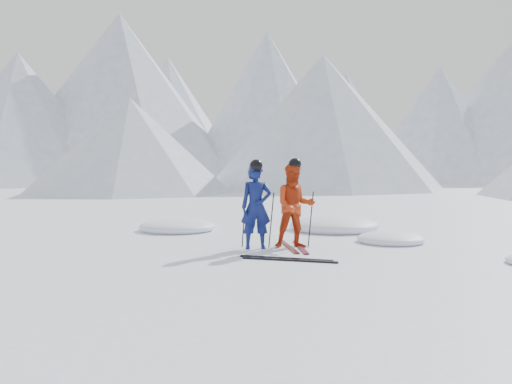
# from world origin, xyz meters

# --- Properties ---
(ground) EXTENTS (160.00, 160.00, 0.00)m
(ground) POSITION_xyz_m (0.00, 0.00, 0.00)
(ground) COLOR white
(ground) RESTS_ON ground
(mountain_range) EXTENTS (106.15, 62.94, 15.53)m
(mountain_range) POSITION_xyz_m (5.71, 35.31, 6.72)
(mountain_range) COLOR #B2BCD1
(mountain_range) RESTS_ON ground
(skier_blue) EXTENTS (0.72, 0.61, 1.67)m
(skier_blue) POSITION_xyz_m (-1.49, -0.07, 0.83)
(skier_blue) COLOR #0D1752
(skier_blue) RESTS_ON ground
(skier_red) EXTENTS (1.00, 0.89, 1.70)m
(skier_red) POSITION_xyz_m (-0.78, 0.26, 0.85)
(skier_red) COLOR red
(skier_red) RESTS_ON ground
(pole_blue_left) EXTENTS (0.11, 0.08, 1.11)m
(pole_blue_left) POSITION_xyz_m (-1.79, 0.08, 0.56)
(pole_blue_left) COLOR black
(pole_blue_left) RESTS_ON ground
(pole_blue_right) EXTENTS (0.11, 0.07, 1.11)m
(pole_blue_right) POSITION_xyz_m (-1.24, 0.18, 0.56)
(pole_blue_right) COLOR black
(pole_blue_right) RESTS_ON ground
(pole_red_left) EXTENTS (0.11, 0.09, 1.13)m
(pole_red_left) POSITION_xyz_m (-1.08, 0.51, 0.57)
(pole_red_left) COLOR black
(pole_red_left) RESTS_ON ground
(pole_red_right) EXTENTS (0.11, 0.08, 1.13)m
(pole_red_right) POSITION_xyz_m (-0.48, 0.41, 0.57)
(pole_red_right) COLOR black
(pole_red_right) RESTS_ON ground
(ski_worn_left) EXTENTS (0.74, 1.60, 0.03)m
(ski_worn_left) POSITION_xyz_m (-0.90, 0.26, 0.01)
(ski_worn_left) COLOR black
(ski_worn_left) RESTS_ON ground
(ski_worn_right) EXTENTS (0.63, 1.64, 0.03)m
(ski_worn_right) POSITION_xyz_m (-0.66, 0.26, 0.01)
(ski_worn_right) COLOR black
(ski_worn_right) RESTS_ON ground
(ski_loose_a) EXTENTS (1.70, 0.18, 0.03)m
(ski_loose_a) POSITION_xyz_m (-0.67, -1.07, 0.01)
(ski_loose_a) COLOR black
(ski_loose_a) RESTS_ON ground
(ski_loose_b) EXTENTS (1.70, 0.12, 0.03)m
(ski_loose_b) POSITION_xyz_m (-0.57, -1.22, 0.01)
(ski_loose_b) COLOR black
(ski_loose_b) RESTS_ON ground
(snow_lumps) EXTENTS (9.20, 5.47, 0.50)m
(snow_lumps) POSITION_xyz_m (-1.17, 2.59, 0.00)
(snow_lumps) COLOR white
(snow_lumps) RESTS_ON ground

